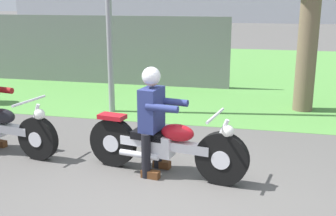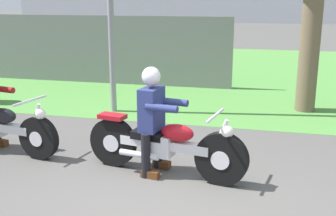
{
  "view_description": "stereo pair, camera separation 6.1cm",
  "coord_description": "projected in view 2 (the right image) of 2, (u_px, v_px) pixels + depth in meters",
  "views": [
    {
      "loc": [
        0.95,
        -3.95,
        2.26
      ],
      "look_at": [
        -0.25,
        1.23,
        0.85
      ],
      "focal_mm": 44.89,
      "sensor_mm": 36.0,
      "label": 1
    },
    {
      "loc": [
        1.01,
        -3.94,
        2.26
      ],
      "look_at": [
        -0.25,
        1.23,
        0.85
      ],
      "focal_mm": 44.89,
      "sensor_mm": 36.0,
      "label": 2
    }
  ],
  "objects": [
    {
      "name": "fence_segment",
      "position": [
        101.0,
        50.0,
        11.2
      ],
      "size": [
        7.0,
        0.06,
        1.8
      ],
      "primitive_type": "cube",
      "color": "slate",
      "rests_on": "ground"
    },
    {
      "name": "motorcycle_lead",
      "position": [
        165.0,
        145.0,
        5.43
      ],
      "size": [
        2.2,
        0.71,
        0.89
      ],
      "rotation": [
        0.0,
        0.0,
        -0.18
      ],
      "color": "black",
      "rests_on": "ground"
    },
    {
      "name": "grass_verge",
      "position": [
        236.0,
        71.0,
        13.19
      ],
      "size": [
        60.0,
        12.0,
        0.01
      ],
      "primitive_type": "cube",
      "color": "#549342",
      "rests_on": "ground"
    },
    {
      "name": "rider_lead",
      "position": [
        153.0,
        112.0,
        5.38
      ],
      "size": [
        0.6,
        0.52,
        1.42
      ],
      "rotation": [
        0.0,
        0.0,
        -0.18
      ],
      "color": "black",
      "rests_on": "ground"
    },
    {
      "name": "ground",
      "position": [
        163.0,
        214.0,
        4.51
      ],
      "size": [
        120.0,
        120.0,
        0.0
      ],
      "primitive_type": "plane",
      "color": "#565451"
    }
  ]
}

